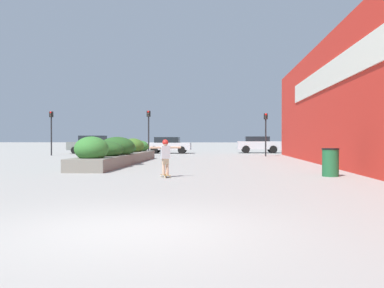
# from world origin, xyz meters

# --- Properties ---
(ground_plane) EXTENTS (300.00, 300.00, 0.00)m
(ground_plane) POSITION_xyz_m (0.00, 0.00, 0.00)
(ground_plane) COLOR gray
(building_wall_right) EXTENTS (0.67, 33.91, 6.39)m
(building_wall_right) POSITION_xyz_m (6.84, 13.70, 3.21)
(building_wall_right) COLOR red
(building_wall_right) RESTS_ON ground_plane
(planter_box) EXTENTS (1.91, 12.89, 1.45)m
(planter_box) POSITION_xyz_m (-4.03, 16.26, 0.59)
(planter_box) COLOR slate
(planter_box) RESTS_ON ground_plane
(skateboard) EXTENTS (0.43, 0.59, 0.09)m
(skateboard) POSITION_xyz_m (-0.55, 8.54, 0.07)
(skateboard) COLOR olive
(skateboard) RESTS_ON ground_plane
(skateboarder) EXTENTS (1.06, 0.59, 1.23)m
(skateboarder) POSITION_xyz_m (-0.55, 8.54, 0.84)
(skateboarder) COLOR tan
(skateboarder) RESTS_ON skateboard
(trash_bin) EXTENTS (0.61, 0.61, 1.01)m
(trash_bin) POSITION_xyz_m (5.29, 9.34, 0.51)
(trash_bin) COLOR #1E5B33
(trash_bin) RESTS_ON ground_plane
(car_leftmost) EXTENTS (4.00, 2.02, 1.50)m
(car_leftmost) POSITION_xyz_m (-3.45, 32.89, 0.79)
(car_leftmost) COLOR #BCBCC1
(car_leftmost) RESTS_ON ground_plane
(car_center_left) EXTENTS (4.56, 2.04, 1.45)m
(car_center_left) POSITION_xyz_m (12.12, 34.73, 0.76)
(car_center_left) COLOR silver
(car_center_left) RESTS_ON ground_plane
(car_center_right) EXTENTS (4.04, 1.93, 1.63)m
(car_center_right) POSITION_xyz_m (-10.45, 32.15, 0.84)
(car_center_right) COLOR slate
(car_center_right) RESTS_ON ground_plane
(car_rightmost) EXTENTS (4.04, 2.01, 1.56)m
(car_rightmost) POSITION_xyz_m (4.91, 34.49, 0.84)
(car_rightmost) COLOR #BCBCC1
(car_rightmost) RESTS_ON ground_plane
(traffic_light_left) EXTENTS (0.28, 0.30, 3.50)m
(traffic_light_left) POSITION_xyz_m (-4.20, 26.40, 2.39)
(traffic_light_left) COLOR black
(traffic_light_left) RESTS_ON ground_plane
(traffic_light_right) EXTENTS (0.28, 0.30, 3.29)m
(traffic_light_right) POSITION_xyz_m (4.79, 26.76, 2.25)
(traffic_light_right) COLOR black
(traffic_light_right) RESTS_ON ground_plane
(traffic_light_far_left) EXTENTS (0.28, 0.30, 3.54)m
(traffic_light_far_left) POSITION_xyz_m (-12.23, 27.22, 2.40)
(traffic_light_far_left) COLOR black
(traffic_light_far_left) RESTS_ON ground_plane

